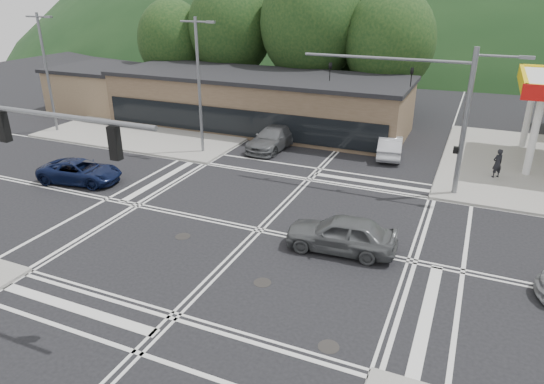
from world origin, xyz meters
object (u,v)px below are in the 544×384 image
at_px(car_queue_b, 362,135).
at_px(pedestrian, 497,163).
at_px(car_northbound, 273,138).
at_px(car_blue_west, 80,171).
at_px(car_grey_center, 341,234).
at_px(car_queue_a, 390,146).

height_order(car_queue_b, pedestrian, pedestrian).
bearing_deg(car_northbound, car_queue_b, 37.33).
distance_m(car_blue_west, car_grey_center, 16.48).
relative_size(car_queue_b, pedestrian, 2.28).
relative_size(car_northbound, pedestrian, 3.03).
xyz_separation_m(car_queue_b, pedestrian, (9.12, -3.77, 0.35)).
bearing_deg(car_queue_a, car_blue_west, 29.42).
bearing_deg(car_queue_b, pedestrian, 160.42).
xyz_separation_m(car_queue_a, pedestrian, (6.67, -1.83, 0.30)).
bearing_deg(car_grey_center, car_queue_a, 178.02).
height_order(car_grey_center, car_queue_b, car_grey_center).
bearing_deg(car_grey_center, car_blue_west, -99.93).
height_order(car_blue_west, car_queue_a, car_queue_a).
bearing_deg(pedestrian, car_queue_a, -54.12).
xyz_separation_m(car_grey_center, car_queue_b, (-2.94, 15.74, -0.14)).
xyz_separation_m(car_queue_b, car_northbound, (-5.57, -3.57, 0.09)).
distance_m(car_grey_center, car_queue_a, 13.81).
relative_size(car_blue_west, car_northbound, 0.91).
bearing_deg(car_queue_a, car_northbound, 3.68).
relative_size(car_blue_west, car_queue_b, 1.21).
bearing_deg(car_northbound, pedestrian, 3.89).
distance_m(car_queue_b, pedestrian, 9.87).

